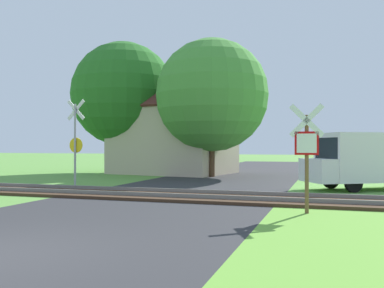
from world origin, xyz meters
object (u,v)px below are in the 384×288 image
at_px(house, 174,137).
at_px(mail_truck, 370,158).
at_px(stop_sign_near, 307,150).
at_px(tree_center, 212,95).
at_px(crossing_sign_far, 75,139).
at_px(tree_left, 123,94).

distance_m(house, mail_truck, 13.08).
bearing_deg(stop_sign_near, tree_center, -65.46).
bearing_deg(house, mail_truck, -22.69).
relative_size(crossing_sign_far, tree_center, 0.48).
xyz_separation_m(house, tree_left, (-3.33, -0.38, 2.81)).
bearing_deg(tree_center, stop_sign_near, -64.31).
height_order(house, tree_left, tree_left).
distance_m(stop_sign_near, mail_truck, 7.27).
relative_size(crossing_sign_far, mail_truck, 0.72).
bearing_deg(tree_left, crossing_sign_far, -75.00).
height_order(crossing_sign_far, mail_truck, crossing_sign_far).
height_order(crossing_sign_far, tree_center, tree_center).
height_order(tree_center, mail_truck, tree_center).
bearing_deg(house, tree_left, -163.02).
xyz_separation_m(crossing_sign_far, house, (0.82, 9.76, 0.24)).
height_order(stop_sign_near, house, house).
xyz_separation_m(tree_left, mail_truck, (14.23, -6.77, -3.85)).
distance_m(stop_sign_near, house, 16.63).
relative_size(stop_sign_near, house, 0.35).
bearing_deg(crossing_sign_far, tree_left, 108.61).
xyz_separation_m(stop_sign_near, house, (-8.80, 14.09, 0.64)).
bearing_deg(house, crossing_sign_far, -84.24).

